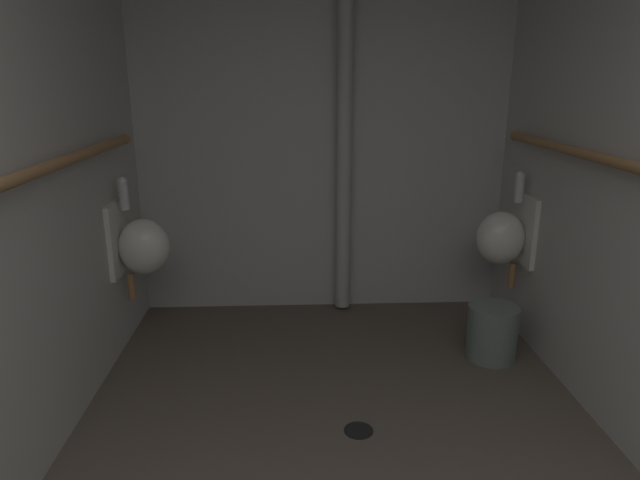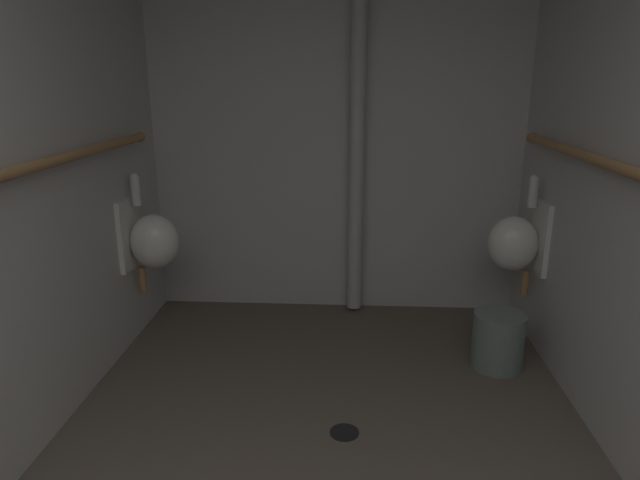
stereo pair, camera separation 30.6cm
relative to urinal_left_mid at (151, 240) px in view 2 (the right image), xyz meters
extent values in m
cube|color=brown|center=(1.12, -1.22, -0.70)|extent=(2.65, 3.76, 0.08)
cube|color=beige|center=(1.12, 0.62, 0.69)|extent=(2.65, 0.06, 2.68)
ellipsoid|color=silver|center=(0.02, 0.00, -0.01)|extent=(0.30, 0.26, 0.34)
cube|color=silver|center=(-0.13, 0.00, 0.04)|extent=(0.03, 0.30, 0.44)
cylinder|color=silver|center=(-0.07, 0.00, 0.30)|extent=(0.06, 0.06, 0.16)
sphere|color=silver|center=(-0.07, 0.00, 0.38)|extent=(0.06, 0.06, 0.06)
cylinder|color=#9E7042|center=(-0.08, 0.00, -0.26)|extent=(0.04, 0.04, 0.16)
ellipsoid|color=silver|center=(2.21, 0.08, -0.01)|extent=(0.30, 0.26, 0.34)
cube|color=silver|center=(2.37, 0.08, 0.04)|extent=(0.03, 0.30, 0.44)
cylinder|color=silver|center=(2.30, 0.08, 0.30)|extent=(0.06, 0.06, 0.16)
sphere|color=silver|center=(2.30, 0.08, 0.38)|extent=(0.06, 0.06, 0.06)
cylinder|color=#9E7042|center=(2.31, 0.08, -0.26)|extent=(0.04, 0.04, 0.16)
cylinder|color=#9E7042|center=(-0.09, -1.23, 0.61)|extent=(0.05, 2.85, 0.05)
sphere|color=#9E7042|center=(-0.09, 0.20, 0.61)|extent=(0.06, 0.06, 0.06)
sphere|color=#9E7042|center=(2.32, 0.28, 0.61)|extent=(0.06, 0.06, 0.06)
cylinder|color=#B2B2B2|center=(1.26, 0.51, 0.69)|extent=(0.10, 0.10, 2.63)
cylinder|color=black|center=(1.21, -0.95, -0.65)|extent=(0.14, 0.14, 0.01)
cylinder|color=slate|center=(2.09, -0.26, -0.49)|extent=(0.29, 0.29, 0.33)
camera|label=1|loc=(0.93, -3.23, 0.97)|focal=31.33mm
camera|label=2|loc=(1.23, -3.23, 0.97)|focal=31.33mm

